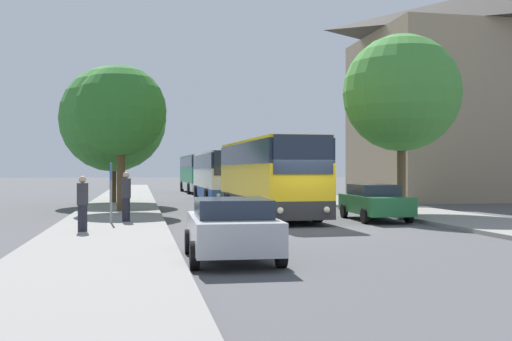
# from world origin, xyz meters

# --- Properties ---
(ground_plane) EXTENTS (300.00, 300.00, 0.00)m
(ground_plane) POSITION_xyz_m (0.00, 0.00, 0.00)
(ground_plane) COLOR #4C4C4F
(ground_plane) RESTS_ON ground
(sidewalk_left) EXTENTS (4.00, 120.00, 0.15)m
(sidewalk_left) POSITION_xyz_m (-7.00, 0.00, 0.07)
(sidewalk_left) COLOR gray
(sidewalk_left) RESTS_ON ground_plane
(sidewalk_right) EXTENTS (4.00, 120.00, 0.15)m
(sidewalk_right) POSITION_xyz_m (7.00, 0.00, 0.07)
(sidewalk_right) COLOR gray
(sidewalk_right) RESTS_ON ground_plane
(building_right_background) EXTENTS (17.58, 11.30, 15.21)m
(building_right_background) POSITION_xyz_m (18.95, 19.22, 7.61)
(building_right_background) COLOR gray
(building_right_background) RESTS_ON ground_plane
(bus_front) EXTENTS (3.04, 11.15, 3.44)m
(bus_front) POSITION_xyz_m (-0.24, 6.00, 1.84)
(bus_front) COLOR #2D2D2D
(bus_front) RESTS_ON ground_plane
(bus_middle) EXTENTS (2.87, 12.09, 3.27)m
(bus_middle) POSITION_xyz_m (-0.62, 19.59, 1.75)
(bus_middle) COLOR #2D519E
(bus_middle) RESTS_ON ground_plane
(bus_rear) EXTENTS (2.96, 11.30, 3.43)m
(bus_rear) POSITION_xyz_m (-0.57, 35.19, 1.83)
(bus_rear) COLOR silver
(bus_rear) RESTS_ON ground_plane
(parked_car_left_curb) EXTENTS (2.18, 4.09, 1.46)m
(parked_car_left_curb) POSITION_xyz_m (-3.84, -6.67, 0.77)
(parked_car_left_curb) COLOR #B7B7BC
(parked_car_left_curb) RESTS_ON ground_plane
(parked_car_right_near) EXTENTS (2.20, 4.76, 1.51)m
(parked_car_right_near) POSITION_xyz_m (3.75, 3.20, 0.80)
(parked_car_right_near) COLOR #236B38
(parked_car_right_near) RESTS_ON ground_plane
(parked_car_right_far) EXTENTS (2.25, 4.12, 1.39)m
(parked_car_right_far) POSITION_xyz_m (3.74, 25.74, 0.73)
(parked_car_right_far) COLOR #233D9E
(parked_car_right_far) RESTS_ON ground_plane
(bus_stop_sign) EXTENTS (0.08, 0.45, 2.25)m
(bus_stop_sign) POSITION_xyz_m (-7.01, 2.31, 1.55)
(bus_stop_sign) COLOR gray
(bus_stop_sign) RESTS_ON sidewalk_left
(pedestrian_waiting_near) EXTENTS (0.36, 0.36, 1.90)m
(pedestrian_waiting_near) POSITION_xyz_m (-6.48, 2.87, 1.12)
(pedestrian_waiting_near) COLOR #23232D
(pedestrian_waiting_near) RESTS_ON sidewalk_left
(pedestrian_waiting_far) EXTENTS (0.36, 0.36, 1.79)m
(pedestrian_waiting_far) POSITION_xyz_m (-7.77, -0.65, 1.05)
(pedestrian_waiting_far) COLOR #23232D
(pedestrian_waiting_far) RESTS_ON sidewalk_left
(tree_left_near) EXTENTS (4.39, 4.39, 7.07)m
(tree_left_near) POSITION_xyz_m (-6.86, 9.17, 5.00)
(tree_left_near) COLOR #513D23
(tree_left_near) RESTS_ON sidewalk_left
(tree_left_far) EXTENTS (6.43, 6.43, 8.30)m
(tree_left_far) POSITION_xyz_m (-7.57, 16.80, 5.23)
(tree_left_far) COLOR #47331E
(tree_left_far) RESTS_ON sidewalk_left
(tree_right_near) EXTENTS (5.43, 5.43, 8.26)m
(tree_right_near) POSITION_xyz_m (5.97, 5.37, 5.69)
(tree_right_near) COLOR brown
(tree_right_near) RESTS_ON sidewalk_right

